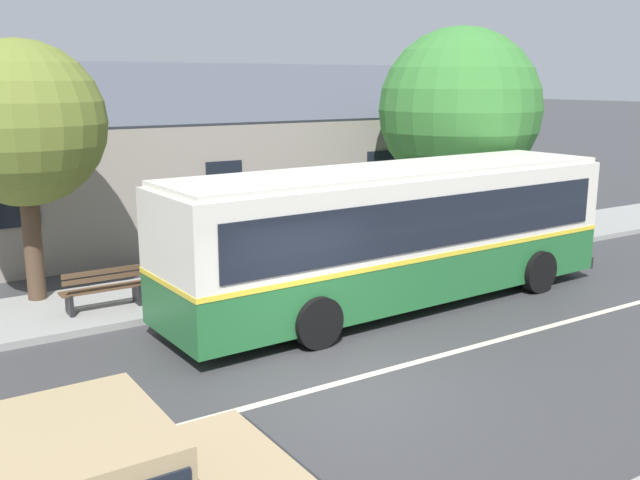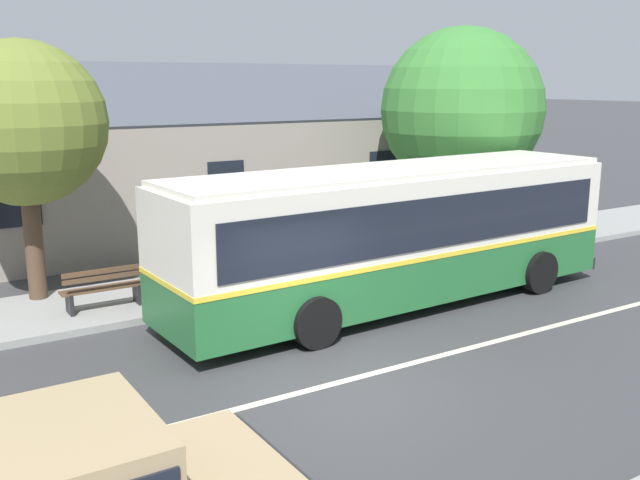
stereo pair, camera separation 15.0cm
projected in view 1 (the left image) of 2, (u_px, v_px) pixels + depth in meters
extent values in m
plane|color=#38383A|center=(348.00, 381.00, 11.84)|extent=(300.00, 300.00, 0.00)
cube|color=gray|center=(203.00, 289.00, 16.76)|extent=(60.00, 3.00, 0.15)
cube|color=beige|center=(348.00, 380.00, 11.84)|extent=(60.00, 0.16, 0.01)
cube|color=gray|center=(84.00, 180.00, 22.50)|extent=(23.97, 8.81, 3.64)
cube|color=#424751|center=(98.00, 94.00, 20.10)|extent=(24.57, 4.46, 1.89)
cube|color=#424751|center=(61.00, 92.00, 23.72)|extent=(24.57, 4.46, 1.89)
cube|color=black|center=(15.00, 201.00, 17.34)|extent=(1.10, 0.06, 1.30)
cube|color=black|center=(224.00, 184.00, 20.28)|extent=(1.10, 0.06, 1.30)
cube|color=black|center=(381.00, 171.00, 23.21)|extent=(1.10, 0.06, 1.30)
cube|color=#4C3323|center=(250.00, 214.00, 20.91)|extent=(1.00, 0.06, 2.10)
cube|color=#236633|center=(396.00, 270.00, 15.78)|extent=(10.85, 2.92, 1.01)
cube|color=yellow|center=(396.00, 245.00, 15.66)|extent=(10.87, 2.94, 0.10)
cube|color=silver|center=(397.00, 208.00, 15.48)|extent=(10.85, 2.92, 1.55)
cube|color=silver|center=(398.00, 170.00, 15.30)|extent=(10.63, 2.78, 0.12)
cube|color=black|center=(361.00, 205.00, 16.52)|extent=(9.90, 0.41, 1.05)
cube|color=black|center=(438.00, 222.00, 14.49)|extent=(9.90, 0.41, 1.05)
cube|color=black|center=(555.00, 191.00, 18.51)|extent=(0.13, 2.20, 1.05)
cube|color=black|center=(557.00, 163.00, 18.35)|extent=(0.11, 1.75, 0.24)
cube|color=black|center=(551.00, 253.00, 18.88)|extent=(0.18, 2.50, 0.28)
cube|color=#B21919|center=(313.00, 267.00, 16.05)|extent=(3.01, 0.15, 0.71)
cube|color=black|center=(485.00, 213.00, 18.99)|extent=(0.90, 0.06, 2.31)
cylinder|color=black|center=(461.00, 251.00, 18.70)|extent=(1.01, 0.32, 1.00)
cylinder|color=black|center=(538.00, 272.00, 16.70)|extent=(1.01, 0.32, 1.00)
cylinder|color=black|center=(251.00, 290.00, 15.20)|extent=(1.01, 0.32, 1.00)
cylinder|color=black|center=(318.00, 322.00, 13.20)|extent=(1.01, 0.32, 1.00)
cube|color=tan|center=(65.00, 471.00, 6.35)|extent=(1.78, 1.87, 0.80)
cube|color=black|center=(64.00, 469.00, 6.34)|extent=(1.64, 1.93, 0.44)
cube|color=#232326|center=(281.00, 474.00, 7.69)|extent=(0.10, 1.85, 0.59)
cube|color=silver|center=(253.00, 438.00, 8.20)|extent=(0.06, 0.24, 0.16)
cube|color=brown|center=(101.00, 287.00, 15.11)|extent=(1.78, 0.10, 0.04)
cube|color=brown|center=(103.00, 289.00, 14.99)|extent=(1.78, 0.10, 0.04)
cube|color=brown|center=(105.00, 290.00, 14.87)|extent=(1.78, 0.10, 0.04)
cube|color=brown|center=(106.00, 278.00, 14.70)|extent=(1.78, 0.04, 0.10)
cube|color=brown|center=(106.00, 271.00, 14.67)|extent=(1.78, 0.04, 0.10)
cube|color=black|center=(137.00, 293.00, 15.41)|extent=(0.08, 0.43, 0.45)
cube|color=black|center=(69.00, 304.00, 14.66)|extent=(0.08, 0.43, 0.45)
cube|color=brown|center=(248.00, 259.00, 17.47)|extent=(1.55, 0.10, 0.04)
cube|color=brown|center=(250.00, 260.00, 17.36)|extent=(1.55, 0.10, 0.04)
cube|color=brown|center=(253.00, 261.00, 17.24)|extent=(1.55, 0.10, 0.04)
cube|color=brown|center=(255.00, 250.00, 17.07)|extent=(1.55, 0.04, 0.10)
cube|color=brown|center=(255.00, 245.00, 17.04)|extent=(1.55, 0.04, 0.10)
cube|color=black|center=(273.00, 266.00, 17.73)|extent=(0.08, 0.43, 0.45)
cube|color=black|center=(228.00, 273.00, 17.08)|extent=(0.08, 0.43, 0.45)
cylinder|color=#4C3828|center=(455.00, 203.00, 21.63)|extent=(0.38, 0.38, 2.48)
sphere|color=#387A33|center=(459.00, 110.00, 21.01)|extent=(4.80, 4.80, 4.80)
sphere|color=#387A33|center=(462.00, 133.00, 21.60)|extent=(3.01, 3.01, 3.01)
cylinder|color=#4C3828|center=(33.00, 242.00, 15.52)|extent=(0.39, 0.39, 2.86)
sphere|color=olive|center=(22.00, 123.00, 14.96)|extent=(3.50, 3.50, 3.50)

